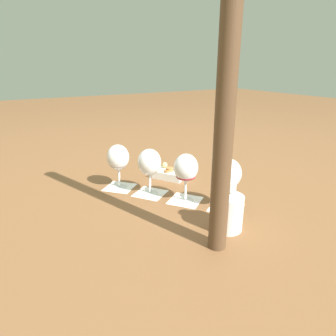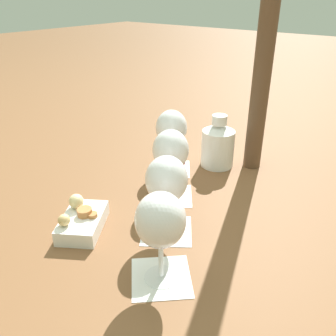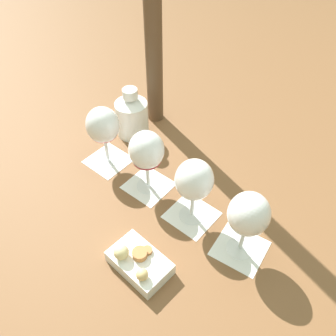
% 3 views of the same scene
% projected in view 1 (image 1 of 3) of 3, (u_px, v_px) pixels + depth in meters
% --- Properties ---
extents(ground_plane, '(8.00, 8.00, 0.00)m').
position_uv_depth(ground_plane, '(168.00, 197.00, 1.19)').
color(ground_plane, brown).
extents(tasting_card_0, '(0.16, 0.16, 0.00)m').
position_uv_depth(tasting_card_0, '(226.00, 208.00, 1.10)').
color(tasting_card_0, white).
rests_on(tasting_card_0, ground_plane).
extents(tasting_card_1, '(0.16, 0.16, 0.00)m').
position_uv_depth(tasting_card_1, '(185.00, 200.00, 1.16)').
color(tasting_card_1, white).
rests_on(tasting_card_1, ground_plane).
extents(tasting_card_2, '(0.16, 0.16, 0.00)m').
position_uv_depth(tasting_card_2, '(150.00, 193.00, 1.22)').
color(tasting_card_2, white).
rests_on(tasting_card_2, ground_plane).
extents(tasting_card_3, '(0.16, 0.16, 0.00)m').
position_uv_depth(tasting_card_3, '(120.00, 187.00, 1.28)').
color(tasting_card_3, white).
rests_on(tasting_card_3, ground_plane).
extents(wine_glass_0, '(0.09, 0.09, 0.19)m').
position_uv_depth(wine_glass_0, '(228.00, 176.00, 1.06)').
color(wine_glass_0, white).
rests_on(wine_glass_0, tasting_card_0).
extents(wine_glass_1, '(0.09, 0.09, 0.19)m').
position_uv_depth(wine_glass_1, '(186.00, 170.00, 1.12)').
color(wine_glass_1, white).
rests_on(wine_glass_1, tasting_card_1).
extents(wine_glass_2, '(0.09, 0.09, 0.19)m').
position_uv_depth(wine_glass_2, '(150.00, 164.00, 1.18)').
color(wine_glass_2, white).
rests_on(wine_glass_2, tasting_card_2).
extents(wine_glass_3, '(0.09, 0.09, 0.19)m').
position_uv_depth(wine_glass_3, '(118.00, 159.00, 1.24)').
color(wine_glass_3, white).
rests_on(wine_glass_3, tasting_card_3).
extents(ceramic_vase, '(0.10, 0.10, 0.16)m').
position_uv_depth(ceramic_vase, '(227.00, 209.00, 0.94)').
color(ceramic_vase, white).
rests_on(ceramic_vase, ground_plane).
extents(snack_dish, '(0.17, 0.15, 0.07)m').
position_uv_depth(snack_dish, '(170.00, 173.00, 1.38)').
color(snack_dish, white).
rests_on(snack_dish, ground_plane).
extents(umbrella_pole, '(0.05, 0.05, 0.91)m').
position_uv_depth(umbrella_pole, '(227.00, 85.00, 0.72)').
color(umbrella_pole, brown).
rests_on(umbrella_pole, ground_plane).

